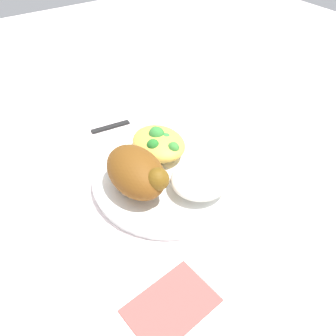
{
  "coord_description": "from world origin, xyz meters",
  "views": [
    {
      "loc": [
        0.35,
        -0.24,
        0.41
      ],
      "look_at": [
        0.0,
        0.0,
        0.03
      ],
      "focal_mm": 36.91,
      "sensor_mm": 36.0,
      "label": 1
    }
  ],
  "objects_px": {
    "plate": "(168,177)",
    "fork": "(127,129)",
    "mac_cheese_with_broccoli": "(159,142)",
    "rice_pile": "(200,179)",
    "knife": "(128,122)",
    "roasted_chicken": "(135,170)",
    "napkin": "(171,305)"
  },
  "relations": [
    {
      "from": "rice_pile",
      "to": "fork",
      "type": "distance_m",
      "value": 0.23
    },
    {
      "from": "fork",
      "to": "napkin",
      "type": "bearing_deg",
      "value": -20.56
    },
    {
      "from": "rice_pile",
      "to": "mac_cheese_with_broccoli",
      "type": "xyz_separation_m",
      "value": [
        -0.11,
        -0.0,
        0.0
      ]
    },
    {
      "from": "knife",
      "to": "napkin",
      "type": "xyz_separation_m",
      "value": [
        0.38,
        -0.15,
        -0.0
      ]
    },
    {
      "from": "mac_cheese_with_broccoli",
      "to": "knife",
      "type": "distance_m",
      "value": 0.14
    },
    {
      "from": "knife",
      "to": "napkin",
      "type": "bearing_deg",
      "value": -21.51
    },
    {
      "from": "roasted_chicken",
      "to": "fork",
      "type": "height_order",
      "value": "roasted_chicken"
    },
    {
      "from": "roasted_chicken",
      "to": "knife",
      "type": "distance_m",
      "value": 0.22
    },
    {
      "from": "rice_pile",
      "to": "knife",
      "type": "bearing_deg",
      "value": 178.2
    },
    {
      "from": "plate",
      "to": "mac_cheese_with_broccoli",
      "type": "relative_size",
      "value": 2.4
    },
    {
      "from": "fork",
      "to": "roasted_chicken",
      "type": "bearing_deg",
      "value": -23.35
    },
    {
      "from": "rice_pile",
      "to": "knife",
      "type": "xyz_separation_m",
      "value": [
        -0.25,
        0.01,
        -0.03
      ]
    },
    {
      "from": "plate",
      "to": "fork",
      "type": "distance_m",
      "value": 0.17
    },
    {
      "from": "rice_pile",
      "to": "fork",
      "type": "xyz_separation_m",
      "value": [
        -0.23,
        -0.01,
        -0.04
      ]
    },
    {
      "from": "rice_pile",
      "to": "napkin",
      "type": "height_order",
      "value": "rice_pile"
    },
    {
      "from": "plate",
      "to": "fork",
      "type": "height_order",
      "value": "plate"
    },
    {
      "from": "napkin",
      "to": "fork",
      "type": "bearing_deg",
      "value": 159.44
    },
    {
      "from": "plate",
      "to": "rice_pile",
      "type": "xyz_separation_m",
      "value": [
        0.06,
        0.02,
        0.03
      ]
    },
    {
      "from": "roasted_chicken",
      "to": "mac_cheese_with_broccoli",
      "type": "relative_size",
      "value": 1.2
    },
    {
      "from": "plate",
      "to": "fork",
      "type": "bearing_deg",
      "value": 175.2
    },
    {
      "from": "knife",
      "to": "napkin",
      "type": "distance_m",
      "value": 0.41
    },
    {
      "from": "plate",
      "to": "knife",
      "type": "relative_size",
      "value": 1.33
    },
    {
      "from": "napkin",
      "to": "roasted_chicken",
      "type": "bearing_deg",
      "value": 162.08
    },
    {
      "from": "roasted_chicken",
      "to": "mac_cheese_with_broccoli",
      "type": "distance_m",
      "value": 0.1
    },
    {
      "from": "plate",
      "to": "napkin",
      "type": "xyz_separation_m",
      "value": [
        0.18,
        -0.12,
        -0.01
      ]
    },
    {
      "from": "napkin",
      "to": "plate",
      "type": "bearing_deg",
      "value": 147.11
    },
    {
      "from": "knife",
      "to": "napkin",
      "type": "height_order",
      "value": "knife"
    },
    {
      "from": "mac_cheese_with_broccoli",
      "to": "plate",
      "type": "bearing_deg",
      "value": -18.34
    },
    {
      "from": "mac_cheese_with_broccoli",
      "to": "napkin",
      "type": "distance_m",
      "value": 0.28
    },
    {
      "from": "plate",
      "to": "knife",
      "type": "height_order",
      "value": "plate"
    },
    {
      "from": "rice_pile",
      "to": "roasted_chicken",
      "type": "bearing_deg",
      "value": -125.53
    },
    {
      "from": "roasted_chicken",
      "to": "napkin",
      "type": "height_order",
      "value": "roasted_chicken"
    }
  ]
}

